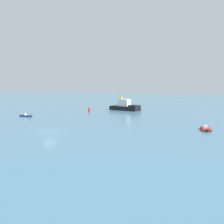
{
  "coord_description": "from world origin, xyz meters",
  "views": [
    {
      "loc": [
        33.39,
        -44.35,
        9.54
      ],
      "look_at": [
        0.78,
        29.23,
        1.2
      ],
      "focal_mm": 43.78,
      "sensor_mm": 36.0,
      "label": 1
    }
  ],
  "objects_px": {
    "tugboat": "(125,107)",
    "small_motorboat": "(206,129)",
    "channel_buoy_red": "(89,110)",
    "fishing_skiff": "(26,116)"
  },
  "relations": [
    {
      "from": "tugboat",
      "to": "small_motorboat",
      "type": "distance_m",
      "value": 45.05
    },
    {
      "from": "small_motorboat",
      "to": "tugboat",
      "type": "bearing_deg",
      "value": 132.74
    },
    {
      "from": "tugboat",
      "to": "channel_buoy_red",
      "type": "relative_size",
      "value": 6.31
    },
    {
      "from": "tugboat",
      "to": "channel_buoy_red",
      "type": "bearing_deg",
      "value": -129.37
    },
    {
      "from": "tugboat",
      "to": "channel_buoy_red",
      "type": "distance_m",
      "value": 14.04
    },
    {
      "from": "tugboat",
      "to": "small_motorboat",
      "type": "bearing_deg",
      "value": -47.26
    },
    {
      "from": "tugboat",
      "to": "fishing_skiff",
      "type": "height_order",
      "value": "tugboat"
    },
    {
      "from": "tugboat",
      "to": "small_motorboat",
      "type": "relative_size",
      "value": 2.4
    },
    {
      "from": "fishing_skiff",
      "to": "channel_buoy_red",
      "type": "relative_size",
      "value": 2.35
    },
    {
      "from": "small_motorboat",
      "to": "channel_buoy_red",
      "type": "xyz_separation_m",
      "value": [
        -39.47,
        22.23,
        0.54
      ]
    }
  ]
}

